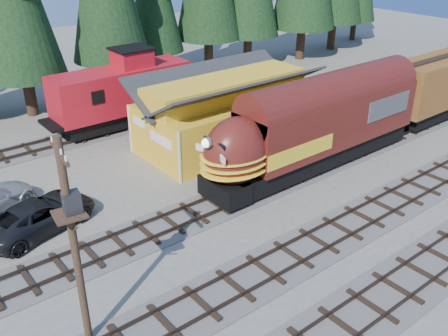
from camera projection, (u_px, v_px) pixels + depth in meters
ground at (341, 201)px, 28.50m from camera, size 120.00×120.00×0.00m
track_siding at (387, 136)px, 36.86m from camera, size 68.00×3.20×0.33m
track_spur at (51, 145)px, 35.47m from camera, size 32.00×3.20×0.33m
depot at (226, 104)px, 34.52m from camera, size 12.80×7.00×5.30m
locomotive at (310, 131)px, 30.91m from camera, size 16.97×3.37×4.61m
caboose at (123, 93)px, 37.63m from camera, size 10.61×3.08×5.52m
utility_pole at (73, 234)px, 16.91m from camera, size 1.17×2.06×8.45m
pickup_truck_a at (39, 215)px, 25.55m from camera, size 6.48×4.20×1.66m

